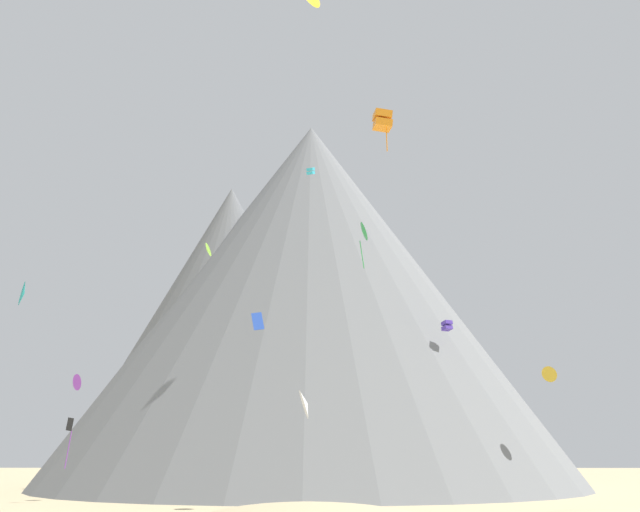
# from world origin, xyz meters

# --- Properties ---
(rock_massif) EXTENTS (93.13, 93.13, 50.78)m
(rock_massif) POSITION_xyz_m (-3.17, 71.12, 24.23)
(rock_massif) COLOR slate
(rock_massif) RESTS_ON ground_plane
(kite_black_low) EXTENTS (0.56, 0.61, 4.77)m
(kite_black_low) POSITION_xyz_m (-22.81, 41.17, 6.38)
(kite_black_low) COLOR black
(kite_gold_low) EXTENTS (1.75, 1.70, 1.66)m
(kite_gold_low) POSITION_xyz_m (24.99, 47.01, 12.47)
(kite_gold_low) COLOR gold
(kite_white_low) EXTENTS (1.25, 2.43, 2.33)m
(kite_white_low) POSITION_xyz_m (0.29, 27.33, 8.28)
(kite_white_low) COLOR white
(kite_teal_mid) EXTENTS (1.54, 2.22, 2.21)m
(kite_teal_mid) POSITION_xyz_m (-24.55, 31.39, 18.02)
(kite_teal_mid) COLOR teal
(kite_cyan_high) EXTENTS (1.00, 1.04, 1.00)m
(kite_cyan_high) POSITION_xyz_m (0.02, 48.68, 35.58)
(kite_cyan_high) COLOR #33BCDB
(kite_indigo_mid) EXTENTS (1.29, 1.32, 1.16)m
(kite_indigo_mid) POSITION_xyz_m (15.26, 51.94, 18.34)
(kite_indigo_mid) COLOR #5138B2
(kite_lime_mid) EXTENTS (0.91, 1.64, 1.54)m
(kite_lime_mid) POSITION_xyz_m (-10.86, 45.28, 25.50)
(kite_lime_mid) COLOR #8CD133
(kite_violet_low) EXTENTS (1.44, 1.38, 1.50)m
(kite_violet_low) POSITION_xyz_m (-20.47, 35.59, 10.72)
(kite_violet_low) COLOR purple
(kite_blue_mid) EXTENTS (1.16, 0.69, 1.62)m
(kite_blue_mid) POSITION_xyz_m (-3.72, 28.36, 15.04)
(kite_blue_mid) COLOR blue
(kite_orange_high) EXTENTS (1.51, 1.46, 3.16)m
(kite_orange_high) POSITION_xyz_m (6.24, 19.42, 28.77)
(kite_orange_high) COLOR orange
(kite_green_mid) EXTENTS (0.88, 1.84, 4.30)m
(kite_green_mid) POSITION_xyz_m (5.26, 33.50, 24.04)
(kite_green_mid) COLOR green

